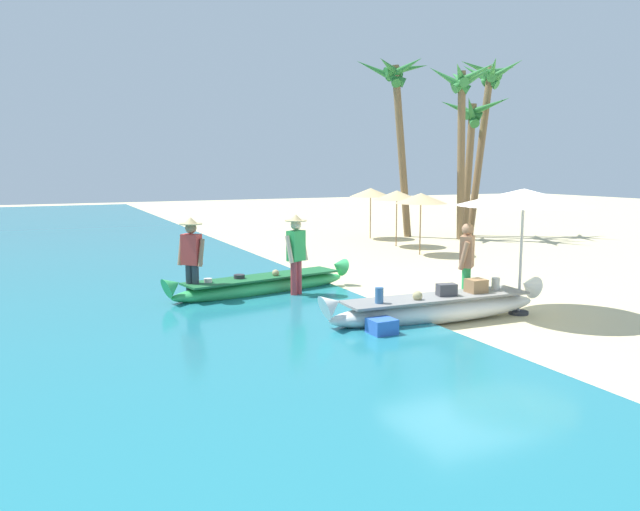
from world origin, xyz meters
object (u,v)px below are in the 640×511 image
at_px(boat_green_midground, 263,285).
at_px(palm_tree_far_behind, 397,97).
at_px(cooler_box, 382,329).
at_px(person_vendor_assistant, 192,255).
at_px(person_tourist_customer, 467,263).
at_px(person_vendor_hatted, 296,251).
at_px(palm_tree_mid_cluster, 488,94).
at_px(boat_white_foreground, 438,308).
at_px(palm_tree_leaning_seaward, 472,126).
at_px(palm_tree_tall_inland, 462,101).
at_px(patio_umbrella_large, 524,198).

xyz_separation_m(boat_green_midground, palm_tree_far_behind, (8.34, 8.23, 5.08)).
relative_size(boat_green_midground, cooler_box, 11.02).
bearing_deg(person_vendor_assistant, person_tourist_customer, -32.75).
bearing_deg(cooler_box, boat_green_midground, 96.75).
height_order(person_vendor_hatted, palm_tree_mid_cluster, palm_tree_mid_cluster).
relative_size(boat_white_foreground, boat_green_midground, 1.01).
relative_size(person_vendor_hatted, palm_tree_leaning_seaward, 0.32).
xyz_separation_m(boat_white_foreground, boat_green_midground, (-2.00, 3.40, -0.03)).
distance_m(person_tourist_customer, palm_tree_leaning_seaward, 13.57).
bearing_deg(palm_tree_mid_cluster, person_tourist_customer, -130.94).
xyz_separation_m(boat_white_foreground, palm_tree_tall_inland, (8.16, 10.04, 4.80)).
distance_m(boat_green_midground, person_vendor_hatted, 1.08).
relative_size(patio_umbrella_large, palm_tree_tall_inland, 0.37).
bearing_deg(person_vendor_assistant, boat_green_midground, 7.18).
height_order(boat_green_midground, person_vendor_assistant, person_vendor_assistant).
bearing_deg(boat_green_midground, cooler_box, -81.52).
bearing_deg(boat_white_foreground, palm_tree_leaning_seaward, 49.35).
relative_size(person_tourist_customer, palm_tree_mid_cluster, 0.25).
relative_size(boat_white_foreground, palm_tree_tall_inland, 0.69).
distance_m(person_vendor_hatted, palm_tree_leaning_seaward, 13.53).
xyz_separation_m(person_tourist_customer, palm_tree_far_behind, (5.46, 11.26, 4.36)).
bearing_deg(palm_tree_leaning_seaward, patio_umbrella_large, -124.52).
xyz_separation_m(boat_green_midground, person_tourist_customer, (2.88, -3.04, 0.71)).
distance_m(palm_tree_mid_cluster, cooler_box, 16.94).
xyz_separation_m(boat_white_foreground, palm_tree_leaning_seaward, (9.13, 10.63, 3.97)).
xyz_separation_m(person_tourist_customer, palm_tree_tall_inland, (7.27, 9.68, 4.12)).
height_order(person_tourist_customer, palm_tree_leaning_seaward, palm_tree_leaning_seaward).
relative_size(person_vendor_assistant, palm_tree_far_behind, 0.26).
relative_size(person_vendor_hatted, person_tourist_customer, 1.04).
bearing_deg(palm_tree_far_behind, person_vendor_assistant, -139.57).
distance_m(person_vendor_hatted, palm_tree_far_behind, 12.51).
relative_size(person_vendor_hatted, palm_tree_far_behind, 0.26).
relative_size(boat_white_foreground, person_vendor_hatted, 2.54).
xyz_separation_m(boat_white_foreground, palm_tree_far_behind, (6.35, 11.63, 5.04)).
bearing_deg(palm_tree_far_behind, palm_tree_mid_cluster, -12.13).
distance_m(boat_green_midground, palm_tree_tall_inland, 13.06).
xyz_separation_m(person_vendor_hatted, cooler_box, (0.05, -3.35, -0.84)).
bearing_deg(cooler_box, person_vendor_hatted, 89.14).
relative_size(boat_white_foreground, palm_tree_mid_cluster, 0.65).
height_order(person_vendor_hatted, cooler_box, person_vendor_hatted).
xyz_separation_m(boat_green_midground, palm_tree_mid_cluster, (11.97, 7.44, 5.26)).
bearing_deg(boat_green_midground, palm_tree_mid_cluster, 31.87).
height_order(boat_white_foreground, person_tourist_customer, person_tourist_customer).
distance_m(person_vendor_hatted, palm_tree_tall_inland, 12.67).
bearing_deg(person_vendor_assistant, boat_white_foreground, -42.24).
bearing_deg(boat_white_foreground, boat_green_midground, 120.40).
relative_size(boat_white_foreground, patio_umbrella_large, 1.86).
bearing_deg(cooler_box, palm_tree_far_behind, 55.62).
distance_m(boat_green_midground, cooler_box, 3.94).
xyz_separation_m(boat_green_midground, palm_tree_tall_inland, (10.15, 6.64, 4.83)).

